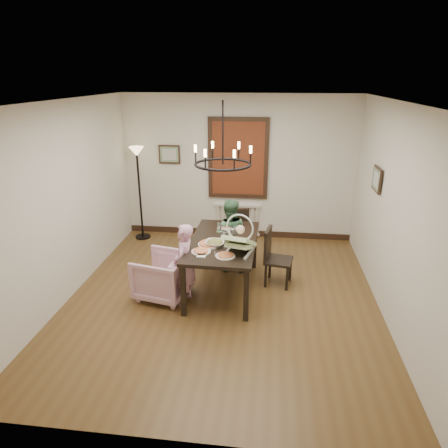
% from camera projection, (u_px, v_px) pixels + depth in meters
% --- Properties ---
extents(room_shell, '(4.51, 5.00, 2.81)m').
position_uv_depth(room_shell, '(225.00, 201.00, 5.77)').
color(room_shell, brown).
rests_on(room_shell, ground).
extents(dining_table, '(1.00, 1.74, 0.81)m').
position_uv_depth(dining_table, '(223.00, 246.00, 5.93)').
color(dining_table, black).
rests_on(dining_table, room_shell).
extents(chair_far, '(0.50, 0.50, 0.91)m').
position_uv_depth(chair_far, '(239.00, 237.00, 6.96)').
color(chair_far, black).
rests_on(chair_far, room_shell).
extents(chair_right, '(0.47, 0.47, 0.92)m').
position_uv_depth(chair_right, '(279.00, 257.00, 6.17)').
color(chair_right, black).
rests_on(chair_right, room_shell).
extents(armchair, '(0.87, 0.86, 0.67)m').
position_uv_depth(armchair, '(163.00, 276.00, 5.86)').
color(armchair, '#CE9EAE').
rests_on(armchair, room_shell).
extents(elderly_woman, '(0.26, 0.38, 1.00)m').
position_uv_depth(elderly_woman, '(184.00, 271.00, 5.66)').
color(elderly_woman, '#CF92B0').
rests_on(elderly_woman, room_shell).
extents(seated_man, '(0.50, 0.39, 1.02)m').
position_uv_depth(seated_man, '(229.00, 241.00, 6.63)').
color(seated_man, '#426F49').
rests_on(seated_man, room_shell).
extents(baby_bouncer, '(0.53, 0.65, 0.37)m').
position_uv_depth(baby_bouncer, '(239.00, 240.00, 5.45)').
color(baby_bouncer, beige).
rests_on(baby_bouncer, dining_table).
extents(salad_bowl, '(0.33, 0.33, 0.08)m').
position_uv_depth(salad_bowl, '(215.00, 243.00, 5.71)').
color(salad_bowl, white).
rests_on(salad_bowl, dining_table).
extents(pizza_platter, '(0.32, 0.32, 0.04)m').
position_uv_depth(pizza_platter, '(209.00, 244.00, 5.73)').
color(pizza_platter, tan).
rests_on(pizza_platter, dining_table).
extents(drinking_glass, '(0.07, 0.07, 0.14)m').
position_uv_depth(drinking_glass, '(225.00, 236.00, 5.90)').
color(drinking_glass, silver).
rests_on(drinking_glass, dining_table).
extents(window_blinds, '(1.00, 0.03, 1.40)m').
position_uv_depth(window_blinds, '(238.00, 159.00, 7.65)').
color(window_blinds, maroon).
rests_on(window_blinds, room_shell).
extents(radiator, '(0.92, 0.12, 0.62)m').
position_uv_depth(radiator, '(237.00, 219.00, 8.11)').
color(radiator, silver).
rests_on(radiator, room_shell).
extents(picture_back, '(0.42, 0.03, 0.36)m').
position_uv_depth(picture_back, '(169.00, 154.00, 7.79)').
color(picture_back, black).
rests_on(picture_back, room_shell).
extents(picture_right, '(0.03, 0.42, 0.36)m').
position_uv_depth(picture_right, '(377.00, 179.00, 5.93)').
color(picture_right, black).
rests_on(picture_right, room_shell).
extents(floor_lamp, '(0.30, 0.30, 1.80)m').
position_uv_depth(floor_lamp, '(140.00, 195.00, 7.82)').
color(floor_lamp, black).
rests_on(floor_lamp, room_shell).
extents(chandelier, '(0.80, 0.80, 0.04)m').
position_uv_depth(chandelier, '(223.00, 164.00, 5.50)').
color(chandelier, black).
rests_on(chandelier, room_shell).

